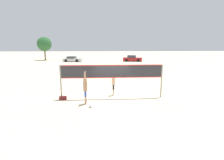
% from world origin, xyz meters
% --- Properties ---
extents(ground_plane, '(200.00, 200.00, 0.00)m').
position_xyz_m(ground_plane, '(0.00, 0.00, 0.00)').
color(ground_plane, beige).
extents(volleyball_net, '(7.69, 0.10, 2.54)m').
position_xyz_m(volleyball_net, '(0.00, 0.00, 1.87)').
color(volleyball_net, gray).
rests_on(volleyball_net, ground_plane).
extents(player_spiker, '(0.28, 0.72, 2.25)m').
position_xyz_m(player_spiker, '(-1.89, -1.25, 1.19)').
color(player_spiker, tan).
rests_on(player_spiker, ground_plane).
extents(player_blocker, '(0.28, 0.71, 2.15)m').
position_xyz_m(player_blocker, '(0.16, 0.74, 1.13)').
color(player_blocker, beige).
rests_on(player_blocker, ground_plane).
extents(volleyball, '(0.23, 0.23, 0.23)m').
position_xyz_m(volleyball, '(-1.52, -2.01, 0.12)').
color(volleyball, white).
rests_on(volleyball, ground_plane).
extents(gear_bag, '(0.51, 0.24, 0.26)m').
position_xyz_m(gear_bag, '(-3.65, -0.21, 0.13)').
color(gear_bag, maroon).
rests_on(gear_bag, ground_plane).
extents(parked_car_near, '(4.84, 2.69, 1.50)m').
position_xyz_m(parked_car_near, '(6.93, 29.99, 0.67)').
color(parked_car_near, maroon).
rests_on(parked_car_near, ground_plane).
extents(parked_car_mid, '(4.59, 2.53, 1.29)m').
position_xyz_m(parked_car_mid, '(-7.72, 30.05, 0.59)').
color(parked_car_mid, '#B7B7BC').
rests_on(parked_car_mid, ground_plane).
extents(tree_left_cluster, '(3.72, 3.72, 6.10)m').
position_xyz_m(tree_left_cluster, '(-15.72, 35.27, 4.22)').
color(tree_left_cluster, brown).
rests_on(tree_left_cluster, ground_plane).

